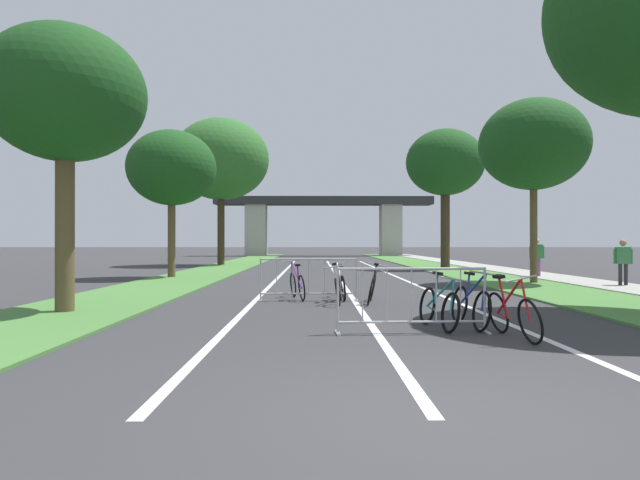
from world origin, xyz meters
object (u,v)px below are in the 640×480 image
crowd_barrier_second (309,280)px  bicycle_teal_4 (438,307)px  bicycle_red_1 (512,314)px  bicycle_purple_6 (297,284)px  tree_right_maple_mid (445,163)px  bicycle_white_2 (341,285)px  tree_left_cypress_far (65,96)px  bicycle_black_3 (372,287)px  pedestrian_in_red_jacket (623,258)px  tree_left_pine_near (172,168)px  bicycle_blue_0 (470,305)px  bicycle_silver_5 (338,288)px  tree_left_oak_mid (221,159)px  crowd_barrier_nearest (412,300)px  tree_right_oak_near (534,145)px  pedestrian_with_backpack (537,254)px

crowd_barrier_second → bicycle_teal_4: crowd_barrier_second is taller
bicycle_red_1 → bicycle_purple_6: bearing=-66.8°
tree_right_maple_mid → bicycle_white_2: (-6.42, -15.62, -5.36)m
tree_left_cypress_far → bicycle_black_3: 7.86m
pedestrian_in_red_jacket → tree_left_pine_near: bearing=178.9°
pedestrian_in_red_jacket → bicycle_teal_4: bearing=-117.3°
bicycle_blue_0 → bicycle_silver_5: bicycle_blue_0 is taller
tree_left_oak_mid → crowd_barrier_nearest: bearing=-73.9°
tree_left_oak_mid → pedestrian_in_red_jacket: bearing=-47.0°
tree_right_oak_near → bicycle_red_1: (-4.67, -10.83, -4.47)m
bicycle_purple_6 → bicycle_teal_4: bearing=-76.1°
tree_right_maple_mid → bicycle_red_1: tree_right_maple_mid is taller
bicycle_blue_0 → bicycle_red_1: bicycle_blue_0 is taller
tree_left_oak_mid → crowd_barrier_nearest: tree_left_oak_mid is taller
bicycle_blue_0 → bicycle_teal_4: 0.58m
tree_left_oak_mid → bicycle_red_1: 28.19m
tree_right_oak_near → bicycle_blue_0: size_ratio=3.91×
tree_right_maple_mid → crowd_barrier_nearest: bearing=-104.8°
crowd_barrier_nearest → bicycle_white_2: size_ratio=1.42×
tree_left_pine_near → bicycle_silver_5: size_ratio=3.57×
tree_left_oak_mid → tree_right_oak_near: bearing=-48.6°
crowd_barrier_nearest → pedestrian_in_red_jacket: (8.32, 8.69, 0.41)m
tree_left_pine_near → bicycle_purple_6: (5.32, -8.20, -4.06)m
bicycle_teal_4 → bicycle_purple_6: size_ratio=0.97×
tree_left_pine_near → crowd_barrier_second: (5.62, -8.68, -3.92)m
tree_right_maple_mid → bicycle_teal_4: (-5.02, -20.49, -5.36)m
tree_left_cypress_far → crowd_barrier_nearest: bearing=-20.5°
pedestrian_with_backpack → pedestrian_in_red_jacket: bearing=108.6°
bicycle_silver_5 → pedestrian_with_backpack: 12.37m
tree_left_pine_near → pedestrian_in_red_jacket: (15.64, -4.83, -3.51)m
bicycle_blue_0 → bicycle_red_1: (0.32, -1.10, 0.00)m
tree_right_maple_mid → pedestrian_in_red_jacket: size_ratio=4.94×
tree_right_oak_near → bicycle_silver_5: bearing=-139.9°
tree_left_cypress_far → tree_left_oak_mid: bearing=91.8°
pedestrian_with_backpack → bicycle_red_1: bearing=74.5°
bicycle_red_1 → bicycle_purple_6: bicycle_purple_6 is taller
bicycle_red_1 → bicycle_white_2: size_ratio=0.97×
tree_left_pine_near → pedestrian_in_red_jacket: size_ratio=3.90×
bicycle_white_2 → tree_right_oak_near: bearing=32.0°
tree_left_cypress_far → pedestrian_in_red_jacket: (14.96, 6.21, -3.50)m
crowd_barrier_second → pedestrian_in_red_jacket: pedestrian_in_red_jacket is taller
tree_right_oak_near → pedestrian_with_backpack: bearing=66.1°
tree_left_oak_mid → tree_right_maple_mid: (12.90, -4.58, -0.87)m
bicycle_purple_6 → tree_right_maple_mid: bearing=50.7°
tree_left_pine_near → crowd_barrier_nearest: 15.86m
tree_right_maple_mid → bicycle_red_1: bearing=-100.9°
pedestrian_with_backpack → bicycle_silver_5: bearing=54.9°
crowd_barrier_second → bicycle_silver_5: (0.70, -0.52, -0.16)m
bicycle_silver_5 → pedestrian_with_backpack: pedestrian_with_backpack is taller
tree_left_cypress_far → tree_left_oak_mid: (-0.71, 23.03, 2.16)m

